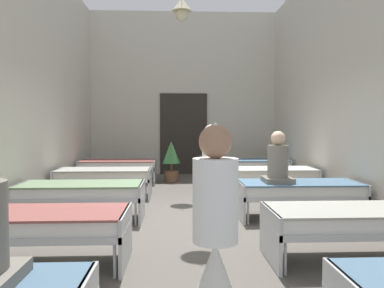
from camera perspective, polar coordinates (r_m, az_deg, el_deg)
name	(u,v)px	position (r m, az deg, el deg)	size (l,w,h in m)	color
ground_plane	(191,222)	(6.05, -0.13, -11.64)	(6.09, 11.61, 0.10)	#59544C
room_shell	(188,74)	(7.13, -0.54, 10.49)	(5.89, 11.21, 4.81)	beige
bed_left_row_1	(35,224)	(4.34, -22.42, -11.06)	(1.90, 0.84, 0.57)	#B7BCC1
bed_right_row_1	(356,221)	(4.52, 23.35, -10.51)	(1.90, 0.84, 0.57)	#B7BCC1
bed_left_row_2	(81,192)	(6.12, -16.31, -6.91)	(1.90, 0.84, 0.57)	#B7BCC1
bed_right_row_2	(299,190)	(6.25, 15.70, -6.70)	(1.90, 0.84, 0.57)	#B7BCC1
bed_left_row_3	(104,176)	(7.96, -13.04, -4.62)	(1.90, 0.84, 0.57)	#B7BCC1
bed_right_row_3	(269,175)	(8.06, 11.47, -4.51)	(1.90, 0.84, 0.57)	#B7BCC1
bed_left_row_4	(118,166)	(9.82, -11.01, -3.19)	(1.90, 0.84, 0.57)	#B7BCC1
bed_right_row_4	(251,165)	(9.90, 8.81, -3.12)	(1.90, 0.84, 0.57)	#B7BCC1
nurse_near_aisle	(215,267)	(2.64, 3.49, -17.94)	(0.52, 0.52, 1.49)	white
nurse_mid_aisle	(210,178)	(6.80, 2.77, -5.06)	(0.52, 0.52, 1.49)	white
patient_seated_primary	(278,164)	(6.05, 12.74, -2.87)	(0.44, 0.44, 0.80)	slate
potted_plant	(171,158)	(9.78, -3.13, -2.16)	(0.45, 0.45, 1.05)	brown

